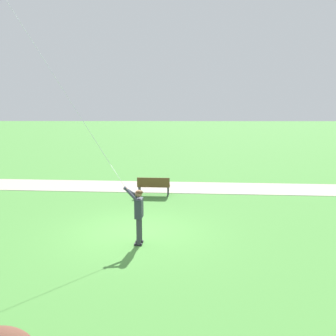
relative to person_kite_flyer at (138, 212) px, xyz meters
name	(u,v)px	position (x,y,z in m)	size (l,w,h in m)	color
ground_plane	(135,233)	(-0.94, -0.21, -1.05)	(120.00, 120.00, 0.00)	#4C8E3D
walkway_path	(187,187)	(-7.37, 1.79, -1.04)	(2.40, 32.00, 0.02)	#ADA393
person_kite_flyer	(138,212)	(0.00, 0.00, 0.00)	(0.52, 0.62, 1.83)	#232328
park_bench_near_walkway	(154,185)	(-5.80, 0.19, -0.54)	(0.53, 1.52, 0.88)	brown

